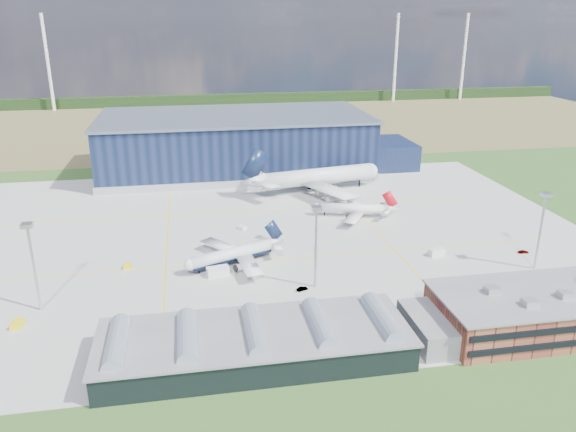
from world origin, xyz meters
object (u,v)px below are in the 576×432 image
at_px(airliner_navy, 231,248).
at_px(car_b, 302,289).
at_px(ops_building, 534,311).
at_px(gse_tug_a, 18,324).
at_px(light_mast_center, 316,234).
at_px(light_mast_east, 542,219).
at_px(airliner_red, 352,204).
at_px(gse_tug_b, 128,266).
at_px(gse_van_c, 436,252).
at_px(hangar, 241,145).
at_px(airliner_widebody, 318,168).
at_px(gse_cart_b, 242,228).
at_px(light_mast_west, 31,253).
at_px(gse_cart_a, 355,207).
at_px(gse_tug_c, 281,186).
at_px(car_a, 523,252).
at_px(gse_van_a, 218,271).

xyz_separation_m(airliner_navy, car_b, (17.15, -19.49, -4.90)).
xyz_separation_m(ops_building, gse_tug_a, (-118.46, 22.25, -4.02)).
relative_size(light_mast_center, light_mast_east, 1.00).
distance_m(light_mast_center, airliner_red, 58.73).
height_order(gse_tug_b, gse_van_c, gse_van_c).
height_order(hangar, gse_tug_a, hangar).
distance_m(airliner_navy, airliner_widebody, 78.13).
height_order(light_mast_east, gse_cart_b, light_mast_east).
xyz_separation_m(light_mast_west, gse_cart_b, (54.89, 46.37, -14.80)).
height_order(light_mast_west, airliner_widebody, light_mast_west).
distance_m(gse_cart_a, car_b, 70.20).
height_order(gse_tug_b, car_b, gse_tug_b).
bearing_deg(gse_tug_a, light_mast_center, 16.20).
distance_m(gse_van_c, car_b, 47.30).
xyz_separation_m(ops_building, gse_tug_c, (-38.75, 122.00, -4.05)).
distance_m(airliner_red, gse_van_c, 41.62).
height_order(ops_building, car_a, ops_building).
xyz_separation_m(light_mast_west, gse_tug_c, (76.26, 92.00, -14.69)).
distance_m(light_mast_west, gse_tug_b, 32.11).
bearing_deg(car_b, gse_tug_c, -25.65).
bearing_deg(gse_van_a, gse_van_c, -99.28).
bearing_deg(gse_tug_a, ops_building, -0.46).
distance_m(light_mast_center, car_b, 15.47).
bearing_deg(gse_van_c, gse_tug_c, 11.73).
bearing_deg(car_b, light_mast_east, -108.24).
xyz_separation_m(airliner_navy, gse_tug_a, (-52.45, -25.76, -4.65)).
height_order(gse_tug_b, gse_van_a, gse_van_a).
distance_m(ops_building, car_b, 56.73).
relative_size(light_mast_center, gse_cart_a, 6.96).
relative_size(light_mast_east, gse_cart_a, 6.96).
bearing_deg(light_mast_east, gse_tug_b, 169.69).
bearing_deg(gse_van_a, car_b, -132.30).
distance_m(airliner_navy, gse_van_c, 62.25).
xyz_separation_m(gse_cart_b, car_a, (83.23, -35.70, -0.10)).
relative_size(airliner_navy, car_b, 10.48).
bearing_deg(gse_tug_c, light_mast_east, -76.57).
height_order(airliner_widebody, gse_cart_a, airliner_widebody).
relative_size(ops_building, gse_van_a, 7.45).
xyz_separation_m(airliner_navy, gse_van_c, (61.95, -4.34, -4.28)).
bearing_deg(airliner_red, hangar, -49.42).
bearing_deg(light_mast_east, light_mast_center, 180.00).
height_order(light_mast_east, gse_tug_a, light_mast_east).
distance_m(light_mast_west, gse_van_a, 48.21).
bearing_deg(car_b, gse_tug_a, 75.67).
bearing_deg(light_mast_east, car_a, 73.69).
relative_size(gse_cart_a, gse_tug_c, 0.98).
xyz_separation_m(light_mast_center, airliner_navy, (-21.00, 18.00, -10.01)).
height_order(light_mast_east, gse_van_a, light_mast_east).
bearing_deg(light_mast_west, gse_van_c, 7.02).
xyz_separation_m(gse_tug_b, car_a, (118.93, -10.40, -0.09)).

